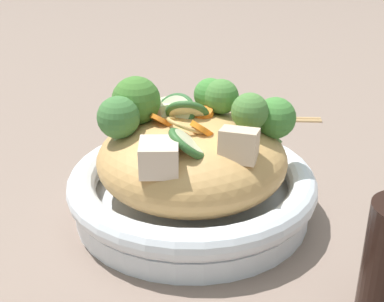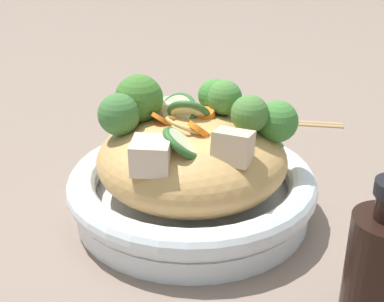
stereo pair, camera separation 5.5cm
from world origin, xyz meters
name	(u,v)px [view 1 (the left image)]	position (x,y,z in m)	size (l,w,h in m)	color
ground_plane	(192,212)	(0.00, 0.00, 0.00)	(3.00, 3.00, 0.00)	#7F6A5D
serving_bowl	(192,190)	(0.00, 0.00, 0.03)	(0.26, 0.26, 0.05)	white
noodle_heap	(192,158)	(0.00, 0.00, 0.07)	(0.20, 0.20, 0.09)	tan
broccoli_florets	(190,108)	(-0.01, 0.01, 0.12)	(0.20, 0.12, 0.07)	#98AD6D
carrot_coins	(171,121)	(-0.02, 0.00, 0.10)	(0.11, 0.07, 0.03)	orange
zucchini_slices	(183,123)	(-0.01, -0.01, 0.11)	(0.09, 0.11, 0.04)	beige
chicken_chunks	(185,140)	(0.00, -0.04, 0.10)	(0.13, 0.13, 0.04)	beige
chopsticks_pair	(254,117)	(0.01, 0.29, 0.00)	(0.20, 0.07, 0.01)	tan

